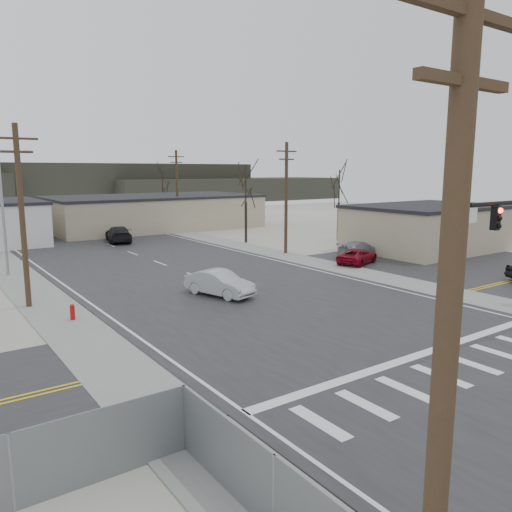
{
  "coord_description": "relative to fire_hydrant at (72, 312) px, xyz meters",
  "views": [
    {
      "loc": [
        -16.59,
        -17.32,
        7.55
      ],
      "look_at": [
        -0.12,
        6.16,
        2.6
      ],
      "focal_mm": 35.0,
      "sensor_mm": 36.0,
      "label": 1
    }
  ],
  "objects": [
    {
      "name": "ground",
      "position": [
        10.2,
        -8.0,
        -0.45
      ],
      "size": [
        140.0,
        140.0,
        0.0
      ],
      "primitive_type": "plane",
      "color": "silver",
      "rests_on": "ground"
    },
    {
      "name": "main_road",
      "position": [
        10.2,
        7.0,
        -0.43
      ],
      "size": [
        18.0,
        110.0,
        0.05
      ],
      "primitive_type": "cube",
      "color": "#232426",
      "rests_on": "ground"
    },
    {
      "name": "cross_road",
      "position": [
        10.2,
        -8.0,
        -0.43
      ],
      "size": [
        90.0,
        10.0,
        0.04
      ],
      "primitive_type": "cube",
      "color": "#232426",
      "rests_on": "ground"
    },
    {
      "name": "parking_lot",
      "position": [
        30.2,
        -2.0,
        -0.44
      ],
      "size": [
        18.0,
        20.0,
        0.03
      ],
      "primitive_type": "cube",
      "color": "#232426",
      "rests_on": "ground"
    },
    {
      "name": "sidewalk_left",
      "position": [
        -0.4,
        12.0,
        -0.42
      ],
      "size": [
        3.0,
        90.0,
        0.06
      ],
      "primitive_type": "cube",
      "color": "gray",
      "rests_on": "ground"
    },
    {
      "name": "sidewalk_right",
      "position": [
        20.8,
        12.0,
        -0.42
      ],
      "size": [
        3.0,
        90.0,
        0.06
      ],
      "primitive_type": "cube",
      "color": "gray",
      "rests_on": "ground"
    },
    {
      "name": "fire_hydrant",
      "position": [
        0.0,
        0.0,
        0.0
      ],
      "size": [
        0.24,
        0.24,
        0.87
      ],
      "color": "#A50C0C",
      "rests_on": "ground"
    },
    {
      "name": "building_right_far",
      "position": [
        20.2,
        36.0,
        1.7
      ],
      "size": [
        26.3,
        14.3,
        4.3
      ],
      "color": "tan",
      "rests_on": "ground"
    },
    {
      "name": "building_lot",
      "position": [
        34.2,
        4.0,
        1.71
      ],
      "size": [
        14.3,
        10.3,
        4.3
      ],
      "color": "tan",
      "rests_on": "ground"
    },
    {
      "name": "upole_left_a",
      "position": [
        -1.3,
        -22.0,
        4.77
      ],
      "size": [
        2.2,
        0.3,
        10.0
      ],
      "color": "#412C1E",
      "rests_on": "ground"
    },
    {
      "name": "upole_left_b",
      "position": [
        -1.3,
        4.0,
        4.77
      ],
      "size": [
        2.2,
        0.3,
        10.0
      ],
      "color": "#412C1E",
      "rests_on": "ground"
    },
    {
      "name": "upole_right_a",
      "position": [
        21.7,
        10.0,
        4.77
      ],
      "size": [
        2.2,
        0.3,
        10.0
      ],
      "color": "#412C1E",
      "rests_on": "ground"
    },
    {
      "name": "upole_right_b",
      "position": [
        21.7,
        32.0,
        4.77
      ],
      "size": [
        2.2,
        0.3,
        10.0
      ],
      "color": "#412C1E",
      "rests_on": "ground"
    },
    {
      "name": "streetlight_main",
      "position": [
        -0.6,
        14.0,
        4.64
      ],
      "size": [
        2.4,
        0.25,
        9.0
      ],
      "color": "gray",
      "rests_on": "ground"
    },
    {
      "name": "tree_right_mid",
      "position": [
        22.7,
        18.0,
        5.48
      ],
      "size": [
        3.74,
        3.74,
        8.33
      ],
      "color": "#2C241A",
      "rests_on": "ground"
    },
    {
      "name": "tree_right_far",
      "position": [
        25.2,
        44.0,
        5.13
      ],
      "size": [
        3.52,
        3.52,
        7.84
      ],
      "color": "#2C241A",
      "rests_on": "ground"
    },
    {
      "name": "tree_lot",
      "position": [
        32.2,
        14.0,
        5.13
      ],
      "size": [
        3.52,
        3.52,
        7.84
      ],
      "color": "#2C241A",
      "rests_on": "ground"
    },
    {
      "name": "hill_center",
      "position": [
        25.2,
        88.0,
        4.05
      ],
      "size": [
        80.0,
        18.0,
        9.0
      ],
      "primitive_type": "cube",
      "color": "#333026",
      "rests_on": "ground"
    },
    {
      "name": "hill_right",
      "position": [
        60.2,
        82.0,
        2.3
      ],
      "size": [
        60.0,
        18.0,
        5.5
      ],
      "primitive_type": "cube",
      "color": "#333026",
      "rests_on": "ground"
    },
    {
      "name": "sedan_crossing",
      "position": [
        8.71,
        0.05,
        0.35
      ],
      "size": [
        2.87,
        4.88,
        1.52
      ],
      "primitive_type": "imported",
      "rotation": [
        0.0,
        0.0,
        0.29
      ],
      "color": "#A7ADB2",
      "rests_on": "main_road"
    },
    {
      "name": "car_far_a",
      "position": [
        11.73,
        25.89,
        0.42
      ],
      "size": [
        3.6,
        6.11,
        1.66
      ],
      "primitive_type": "imported",
      "rotation": [
        0.0,
        0.0,
        2.91
      ],
      "color": "black",
      "rests_on": "main_road"
    },
    {
      "name": "car_far_b",
      "position": [
        10.26,
        43.92,
        0.38
      ],
      "size": [
        1.95,
        4.64,
        1.57
      ],
      "primitive_type": "imported",
      "rotation": [
        0.0,
        0.0,
        -0.02
      ],
      "color": "black",
      "rests_on": "main_road"
    },
    {
      "name": "car_parked_red",
      "position": [
        23.3,
        2.61,
        0.2
      ],
      "size": [
        4.86,
        3.48,
        1.23
      ],
      "primitive_type": "imported",
      "rotation": [
        0.0,
        0.0,
        1.93
      ],
      "color": "maroon",
      "rests_on": "parking_lot"
    },
    {
      "name": "car_parked_silver",
      "position": [
        26.1,
        5.0,
        0.23
      ],
      "size": [
        4.52,
        1.97,
        1.29
      ],
      "primitive_type": "imported",
      "rotation": [
        0.0,
        0.0,
        1.61
      ],
      "color": "gray",
      "rests_on": "parking_lot"
    }
  ]
}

